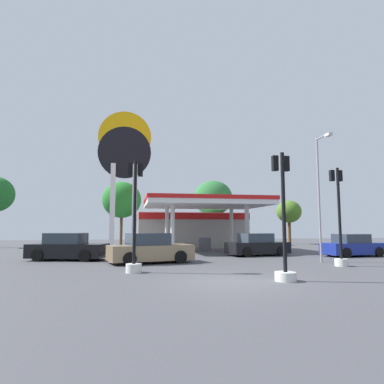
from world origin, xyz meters
TOP-DOWN VIEW (x-y plane):
  - ground_plane at (0.00, 0.00)m, footprint 90.00×90.00m
  - gas_station at (2.38, 20.91)m, footprint 10.60×13.76m
  - station_pole_sign at (-4.22, 17.20)m, footprint 4.50×0.56m
  - car_0 at (5.05, 10.50)m, footprint 4.51×2.52m
  - car_1 at (11.20, 8.86)m, footprint 4.31×2.23m
  - car_2 at (-7.20, 9.32)m, footprint 4.76×2.88m
  - car_3 at (-2.49, 6.88)m, footprint 4.82×2.95m
  - traffic_signal_0 at (-3.38, 3.03)m, footprint 0.67×0.69m
  - traffic_signal_1 at (6.84, 3.68)m, footprint 0.66×0.69m
  - traffic_signal_2 at (1.97, -0.27)m, footprint 0.76×0.76m
  - tree_1 at (-4.61, 24.97)m, footprint 4.11×4.11m
  - tree_2 at (5.56, 25.43)m, footprint 4.38×4.38m
  - tree_3 at (14.83, 25.58)m, footprint 2.92×2.92m
  - corner_streetlamp at (6.95, 5.46)m, footprint 0.24×1.48m

SIDE VIEW (x-z plane):
  - ground_plane at x=0.00m, z-range 0.00..0.00m
  - car_1 at x=11.20m, z-range -0.07..1.42m
  - car_0 at x=5.05m, z-range -0.07..1.45m
  - car_2 at x=-7.20m, z-range -0.08..1.52m
  - car_3 at x=-2.49m, z-range -0.08..1.53m
  - traffic_signal_2 at x=1.97m, z-range -0.78..3.91m
  - traffic_signal_0 at x=-3.38m, z-range -0.69..4.16m
  - traffic_signal_1 at x=6.84m, z-range -0.67..4.29m
  - gas_station at x=2.38m, z-range -0.05..4.25m
  - tree_3 at x=14.83m, z-range 1.21..6.36m
  - corner_streetlamp at x=6.95m, z-range 0.71..7.80m
  - tree_1 at x=-4.61m, z-range 1.47..8.30m
  - tree_2 at x=5.56m, z-range 1.65..8.90m
  - station_pole_sign at x=-4.22m, z-range 1.64..13.59m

